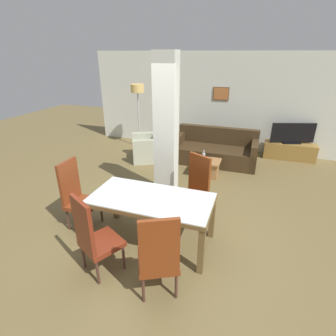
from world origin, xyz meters
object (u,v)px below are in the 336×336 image
object	(u,v)px
armchair	(150,149)
bottle	(204,156)
sofa	(215,151)
floor_lamp	(138,94)
dining_table	(151,207)
coffee_table	(207,168)
dining_chair_head_left	(77,194)
tv_stand	(289,151)
dining_chair_near_right	(159,256)
dining_chair_far_right	(194,188)
tv_screen	(293,134)
dining_chair_near_left	(93,236)

from	to	relation	value
armchair	bottle	world-z (taller)	armchair
sofa	floor_lamp	world-z (taller)	floor_lamp
dining_table	coffee_table	bearing A→B (deg)	82.42
dining_chair_head_left	tv_stand	bearing A→B (deg)	140.88
dining_chair_near_right	bottle	distance (m)	3.45
dining_chair_head_left	coffee_table	bearing A→B (deg)	147.42
armchair	dining_chair_far_right	bearing A→B (deg)	-169.39
tv_screen	bottle	bearing A→B (deg)	23.88
dining_chair_far_right	armchair	xyz separation A→B (m)	(-1.75, 2.28, -0.28)
dining_chair_head_left	tv_screen	bearing A→B (deg)	140.88
armchair	tv_screen	xyz separation A→B (m)	(3.54, 1.23, 0.41)
dining_chair_near_left	dining_chair_far_right	size ratio (longest dim) A/B	1.00
coffee_table	floor_lamp	size ratio (longest dim) A/B	0.32
dining_chair_head_left	tv_screen	size ratio (longest dim) A/B	1.04
coffee_table	armchair	bearing A→B (deg)	161.52
sofa	tv_stand	bearing A→B (deg)	-155.12
coffee_table	tv_stand	size ratio (longest dim) A/B	0.45
dining_chair_head_left	dining_chair_near_left	bearing A→B (deg)	46.20
dining_chair_far_right	dining_chair_near_left	bearing A→B (deg)	89.83
dining_table	bottle	bearing A→B (deg)	84.66
coffee_table	tv_stand	bearing A→B (deg)	43.21
dining_table	tv_screen	size ratio (longest dim) A/B	1.62
armchair	coffee_table	size ratio (longest dim) A/B	1.92
sofa	coffee_table	xyz separation A→B (m)	(-0.03, -0.91, -0.09)
sofa	dining_chair_near_right	bearing A→B (deg)	91.00
coffee_table	dining_chair_near_left	bearing A→B (deg)	-103.09
dining_chair_near_left	tv_screen	world-z (taller)	dining_chair_near_left
dining_chair_near_right	dining_chair_near_left	world-z (taller)	same
dining_table	dining_chair_near_right	size ratio (longest dim) A/B	1.56
dining_chair_near_left	tv_stand	bearing A→B (deg)	91.12
sofa	dining_chair_head_left	bearing A→B (deg)	64.42
dining_chair_near_left	tv_screen	bearing A→B (deg)	91.12
bottle	floor_lamp	world-z (taller)	floor_lamp
dining_chair_near_right	dining_chair_far_right	bearing A→B (deg)	63.11
dining_chair_far_right	floor_lamp	xyz separation A→B (m)	(-2.43, 3.08, 1.00)
dining_chair_far_right	sofa	distance (m)	2.66
dining_table	dining_chair_near_right	world-z (taller)	dining_chair_near_right
dining_chair_near_right	tv_stand	bearing A→B (deg)	44.21
sofa	bottle	distance (m)	0.93
dining_table	tv_screen	world-z (taller)	tv_screen
dining_chair_near_right	bottle	world-z (taller)	dining_chair_near_right
dining_chair_far_right	sofa	world-z (taller)	dining_chair_far_right
dining_chair_head_left	coffee_table	size ratio (longest dim) A/B	1.93
dining_table	dining_chair_near_left	bearing A→B (deg)	-118.57
dining_chair_near_left	armchair	world-z (taller)	dining_chair_near_left
dining_table	dining_chair_head_left	size ratio (longest dim) A/B	1.56
tv_stand	floor_lamp	xyz separation A→B (m)	(-4.22, -0.43, 1.35)
sofa	bottle	bearing A→B (deg)	82.06
coffee_table	floor_lamp	bearing A→B (deg)	149.98
dining_table	coffee_table	size ratio (longest dim) A/B	3.02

